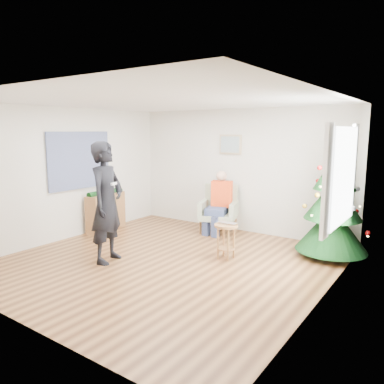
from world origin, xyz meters
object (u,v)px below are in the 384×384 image
Objects in this scene: armchair at (219,215)px; stool at (226,241)px; christmas_tree at (333,201)px; console at (106,212)px; standing_man at (107,202)px.

stool is at bearing -72.78° from armchair.
christmas_tree is at bearing -23.34° from armchair.
stool is at bearing -141.73° from christmas_tree.
christmas_tree is 4.63m from console.
armchair is (-2.37, 0.23, -0.60)m from christmas_tree.
console is at bearing -167.28° from armchair.
console is (-2.11, -1.24, 0.03)m from armchair.
armchair is 1.00× the size of console.
stool is 1.66m from armchair.
standing_man is 1.98× the size of console.
console is at bearing 177.77° from stool.
standing_man is 2.09m from console.
armchair is 2.70m from standing_man.
stool is at bearing -67.46° from standing_man.
stool is 2.08m from standing_man.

